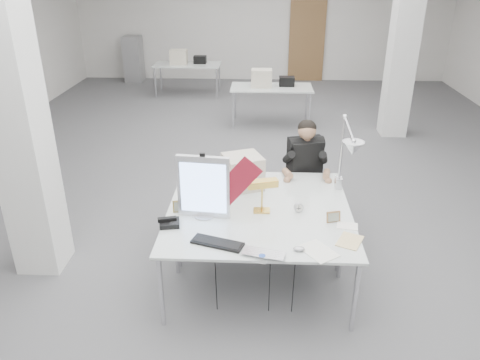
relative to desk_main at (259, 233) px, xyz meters
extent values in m
cube|color=#535355|center=(0.00, 2.50, -0.75)|extent=(10.00, 14.00, 0.02)
cube|color=silver|center=(0.00, 9.51, 0.86)|extent=(10.00, 0.02, 3.20)
cube|color=white|center=(-2.30, 0.50, 0.86)|extent=(0.45, 0.45, 3.20)
cube|color=white|center=(2.50, 5.00, 0.86)|extent=(0.45, 0.45, 3.20)
cube|color=brown|center=(1.20, 9.44, 0.31)|extent=(0.95, 0.08, 2.10)
cube|color=silver|center=(0.00, 0.00, 0.00)|extent=(1.80, 0.90, 0.02)
cube|color=silver|center=(0.00, 0.90, 0.00)|extent=(1.80, 0.90, 0.02)
cube|color=silver|center=(0.20, 5.50, 0.00)|extent=(1.60, 0.80, 0.02)
cube|color=silver|center=(-1.80, 7.70, 0.00)|extent=(1.60, 0.80, 0.02)
cube|color=gray|center=(-3.50, 9.15, -0.14)|extent=(0.45, 0.55, 1.20)
cube|color=silver|center=(-0.52, 0.28, 0.32)|extent=(0.50, 0.10, 0.62)
cube|color=maroon|center=(-0.22, 0.24, 0.38)|extent=(0.51, 0.04, 0.55)
cube|color=black|center=(-0.35, -0.22, 0.02)|extent=(0.48, 0.29, 0.02)
imported|color=silver|center=(0.03, -0.42, 0.03)|extent=(0.40, 0.31, 0.03)
ellipsoid|color=#A8A8AC|center=(0.34, -0.29, 0.03)|extent=(0.12, 0.09, 0.04)
cube|color=black|center=(-0.83, 0.08, 0.04)|extent=(0.21, 0.19, 0.05)
cube|color=#9D8544|center=(-0.77, 0.35, 0.07)|extent=(0.15, 0.07, 0.12)
cube|color=#A67447|center=(0.70, 0.22, 0.07)|extent=(0.14, 0.07, 0.11)
cylinder|color=#BAB9BE|center=(0.39, 0.40, 0.06)|extent=(0.10, 0.05, 0.09)
cube|color=white|center=(0.51, -0.29, 0.02)|extent=(0.36, 0.38, 0.01)
cube|color=#E0C486|center=(0.80, -0.12, 0.02)|extent=(0.28, 0.32, 0.01)
cube|color=white|center=(0.82, 0.15, 0.02)|extent=(0.21, 0.16, 0.01)
cube|color=#C0B39F|center=(-0.18, 0.94, 0.19)|extent=(0.49, 0.48, 0.36)
camera|label=1|loc=(0.00, -3.64, 2.22)|focal=35.00mm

